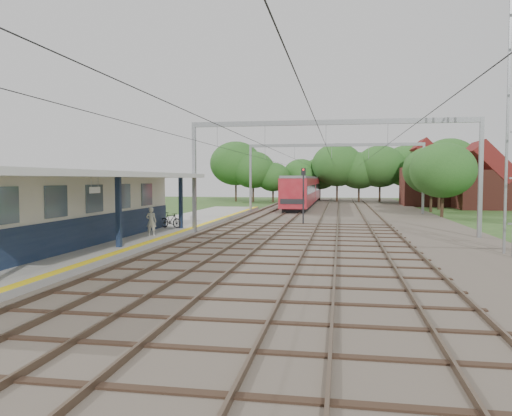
# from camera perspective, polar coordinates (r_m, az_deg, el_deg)

# --- Properties ---
(ground) EXTENTS (160.00, 160.00, 0.00)m
(ground) POSITION_cam_1_polar(r_m,az_deg,el_deg) (16.23, -5.23, -8.98)
(ground) COLOR #2D4C1E
(ground) RESTS_ON ground
(ballast_bed) EXTENTS (18.00, 90.00, 0.10)m
(ballast_bed) POSITION_cam_1_polar(r_m,az_deg,el_deg) (45.45, 9.48, -1.03)
(ballast_bed) COLOR #473D33
(ballast_bed) RESTS_ON ground
(platform) EXTENTS (5.00, 52.00, 0.35)m
(platform) POSITION_cam_1_polar(r_m,az_deg,el_deg) (31.70, -11.89, -2.70)
(platform) COLOR gray
(platform) RESTS_ON ground
(yellow_stripe) EXTENTS (0.45, 52.00, 0.01)m
(yellow_stripe) POSITION_cam_1_polar(r_m,az_deg,el_deg) (30.93, -8.01, -2.47)
(yellow_stripe) COLOR yellow
(yellow_stripe) RESTS_ON platform
(station_building) EXTENTS (3.41, 18.00, 3.40)m
(station_building) POSITION_cam_1_polar(r_m,az_deg,el_deg) (25.85, -20.49, -0.02)
(station_building) COLOR beige
(station_building) RESTS_ON platform
(canopy) EXTENTS (6.40, 20.00, 3.44)m
(canopy) POSITION_cam_1_polar(r_m,az_deg,el_deg) (24.40, -19.49, 3.57)
(canopy) COLOR #13213C
(canopy) RESTS_ON platform
(rail_tracks) EXTENTS (11.80, 88.00, 0.15)m
(rail_tracks) POSITION_cam_1_polar(r_m,az_deg,el_deg) (45.52, 6.33, -0.85)
(rail_tracks) COLOR brown
(rail_tracks) RESTS_ON ballast_bed
(catenary_system) EXTENTS (17.22, 88.00, 7.00)m
(catenary_system) POSITION_cam_1_polar(r_m,az_deg,el_deg) (40.67, 8.67, 6.17)
(catenary_system) COLOR gray
(catenary_system) RESTS_ON ground
(tree_band) EXTENTS (31.72, 30.88, 8.82)m
(tree_band) POSITION_cam_1_polar(r_m,az_deg,el_deg) (72.46, 9.44, 4.42)
(tree_band) COLOR #382619
(tree_band) RESTS_ON ground
(house_near) EXTENTS (7.00, 6.12, 7.89)m
(house_near) POSITION_cam_1_polar(r_m,az_deg,el_deg) (63.62, 25.05, 2.57)
(house_near) COLOR brown
(house_near) RESTS_ON ground
(house_far) EXTENTS (8.00, 6.12, 8.66)m
(house_far) POSITION_cam_1_polar(r_m,az_deg,el_deg) (68.38, 19.67, 2.93)
(house_far) COLOR brown
(house_far) RESTS_ON ground
(person) EXTENTS (0.61, 0.43, 1.59)m
(person) POSITION_cam_1_polar(r_m,az_deg,el_deg) (27.88, -11.89, -1.52)
(person) COLOR beige
(person) RESTS_ON platform
(bicycle) EXTENTS (1.71, 1.01, 0.99)m
(bicycle) POSITION_cam_1_polar(r_m,az_deg,el_deg) (32.25, -9.74, -1.38)
(bicycle) COLOR black
(bicycle) RESTS_ON platform
(train) EXTENTS (2.81, 35.03, 3.70)m
(train) POSITION_cam_1_polar(r_m,az_deg,el_deg) (65.86, 5.62, 2.08)
(train) COLOR black
(train) RESTS_ON ballast_bed
(signal_post) EXTENTS (0.34, 0.31, 4.28)m
(signal_post) POSITION_cam_1_polar(r_m,az_deg,el_deg) (37.49, 5.43, 2.11)
(signal_post) COLOR black
(signal_post) RESTS_ON ground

